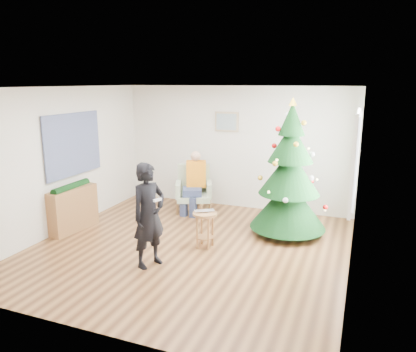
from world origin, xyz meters
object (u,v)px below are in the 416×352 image
at_px(stool, 205,230).
at_px(console, 73,209).
at_px(christmas_tree, 290,175).
at_px(armchair, 194,195).
at_px(standing_man, 149,215).

relative_size(stool, console, 0.60).
relative_size(christmas_tree, console, 2.43).
relative_size(christmas_tree, armchair, 2.47).
height_order(standing_man, console, standing_man).
bearing_deg(console, stool, 9.88).
xyz_separation_m(standing_man, console, (-2.04, 0.78, -0.38)).
distance_m(standing_man, console, 2.22).
bearing_deg(console, armchair, 54.28).
relative_size(armchair, standing_man, 0.63).
bearing_deg(console, christmas_tree, 25.42).
bearing_deg(armchair, standing_man, -104.06).
xyz_separation_m(christmas_tree, stool, (-1.16, -1.11, -0.79)).
bearing_deg(standing_man, armchair, 30.48).
distance_m(armchair, console, 2.44).
relative_size(armchair, console, 0.98).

